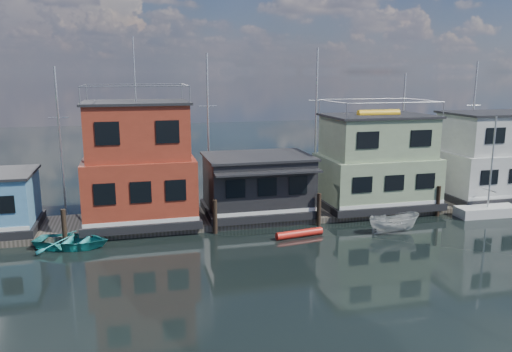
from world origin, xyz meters
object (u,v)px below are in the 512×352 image
object	(u,v)px
houseboat_dark	(258,184)
dinghy_teal	(72,241)
houseboat_white	(492,157)
day_sailer	(487,210)
red_kayak	(299,233)
houseboat_red	(139,165)
motorboat	(394,223)
houseboat_green	(376,163)

from	to	relation	value
houseboat_dark	dinghy_teal	world-z (taller)	houseboat_dark
houseboat_dark	houseboat_white	xyz separation A→B (m)	(19.00, 0.02, 1.12)
dinghy_teal	day_sailer	size ratio (longest dim) A/B	0.61
red_kayak	dinghy_teal	world-z (taller)	dinghy_teal
houseboat_dark	day_sailer	xyz separation A→B (m)	(15.96, -3.64, -2.00)
houseboat_red	houseboat_white	size ratio (longest dim) A/B	1.41
motorboat	dinghy_teal	bearing A→B (deg)	88.21
houseboat_red	houseboat_white	xyz separation A→B (m)	(27.00, 0.00, -0.57)
red_kayak	dinghy_teal	distance (m)	13.59
motorboat	day_sailer	world-z (taller)	day_sailer
houseboat_green	day_sailer	xyz separation A→B (m)	(6.96, -3.66, -3.13)
houseboat_dark	motorboat	distance (m)	9.49
houseboat_dark	houseboat_green	size ratio (longest dim) A/B	0.88
motorboat	day_sailer	xyz separation A→B (m)	(8.40, 1.81, -0.23)
houseboat_red	houseboat_green	size ratio (longest dim) A/B	1.41
houseboat_red	houseboat_dark	distance (m)	8.18
houseboat_dark	day_sailer	bearing A→B (deg)	-12.84
red_kayak	day_sailer	xyz separation A→B (m)	(14.49, 1.12, 0.19)
houseboat_green	motorboat	bearing A→B (deg)	-104.71
houseboat_dark	houseboat_white	size ratio (longest dim) A/B	0.88
houseboat_dark	houseboat_white	bearing A→B (deg)	0.06
houseboat_green	houseboat_red	bearing A→B (deg)	-180.00
houseboat_green	houseboat_white	world-z (taller)	houseboat_green
houseboat_dark	houseboat_green	bearing A→B (deg)	0.12
dinghy_teal	houseboat_green	bearing A→B (deg)	-63.51
houseboat_white	motorboat	xyz separation A→B (m)	(-11.44, -5.47, -2.89)
dinghy_teal	houseboat_dark	bearing A→B (deg)	-57.00
houseboat_green	houseboat_white	xyz separation A→B (m)	(10.00, -0.00, -0.01)
motorboat	houseboat_white	bearing A→B (deg)	-60.24
houseboat_white	dinghy_teal	size ratio (longest dim) A/B	1.95
day_sailer	houseboat_green	bearing A→B (deg)	154.68
houseboat_green	red_kayak	bearing A→B (deg)	-147.63
houseboat_green	red_kayak	world-z (taller)	houseboat_green
day_sailer	dinghy_teal	bearing A→B (deg)	-178.10
houseboat_green	dinghy_teal	distance (m)	21.55
red_kayak	houseboat_green	bearing A→B (deg)	23.50
houseboat_white	red_kayak	size ratio (longest dim) A/B	2.69
houseboat_red	red_kayak	bearing A→B (deg)	-26.75
dinghy_teal	motorboat	world-z (taller)	motorboat
houseboat_dark	houseboat_white	world-z (taller)	houseboat_white
houseboat_red	motorboat	size ratio (longest dim) A/B	3.56
houseboat_red	dinghy_teal	bearing A→B (deg)	-139.93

